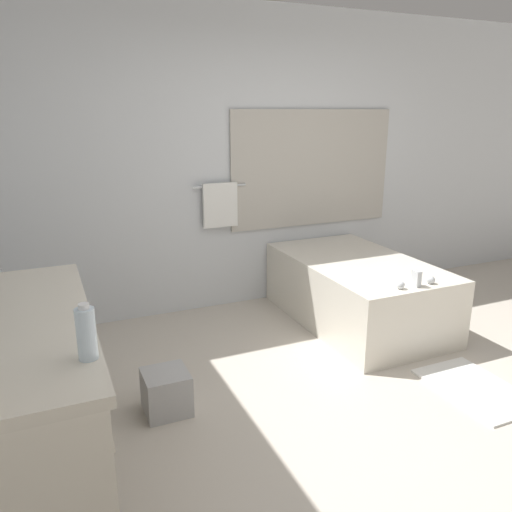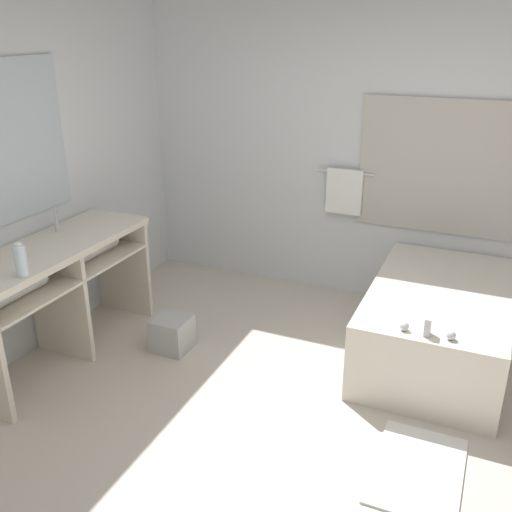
{
  "view_description": "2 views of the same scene",
  "coord_description": "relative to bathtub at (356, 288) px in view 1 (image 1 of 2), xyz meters",
  "views": [
    {
      "loc": [
        -1.78,
        -2.05,
        1.8
      ],
      "look_at": [
        -0.49,
        0.9,
        0.86
      ],
      "focal_mm": 35.0,
      "sensor_mm": 36.0,
      "label": 1
    },
    {
      "loc": [
        0.93,
        -2.61,
        2.34
      ],
      "look_at": [
        -0.62,
        0.95,
        0.76
      ],
      "focal_mm": 40.0,
      "sensor_mm": 36.0,
      "label": 2
    }
  ],
  "objects": [
    {
      "name": "ground_plane",
      "position": [
        -0.67,
        -1.36,
        -0.31
      ],
      "size": [
        16.0,
        16.0,
        0.0
      ],
      "primitive_type": "plane",
      "color": "beige",
      "rests_on": "ground"
    },
    {
      "name": "wall_back_with_blinds",
      "position": [
        -0.65,
        0.86,
        1.04
      ],
      "size": [
        7.4,
        0.13,
        2.7
      ],
      "color": "silver",
      "rests_on": "ground_plane"
    },
    {
      "name": "vanity_counter",
      "position": [
        -2.57,
        -1.07,
        0.36
      ],
      "size": [
        0.57,
        1.6,
        0.9
      ],
      "color": "beige",
      "rests_on": "ground_plane"
    },
    {
      "name": "bathtub",
      "position": [
        0.0,
        0.0,
        0.0
      ],
      "size": [
        0.97,
        1.65,
        0.68
      ],
      "color": "silver",
      "rests_on": "ground_plane"
    },
    {
      "name": "water_bottle_1",
      "position": [
        -2.35,
        -1.6,
        0.69
      ],
      "size": [
        0.07,
        0.07,
        0.22
      ],
      "color": "silver",
      "rests_on": "vanity_counter"
    },
    {
      "name": "waste_bin",
      "position": [
        -1.87,
        -0.7,
        -0.18
      ],
      "size": [
        0.27,
        0.27,
        0.27
      ],
      "color": "#B2B2B2",
      "rests_on": "ground_plane"
    },
    {
      "name": "bath_mat",
      "position": [
        0.09,
        -1.29,
        -0.3
      ],
      "size": [
        0.49,
        0.73,
        0.02
      ],
      "color": "white",
      "rests_on": "ground_plane"
    }
  ]
}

